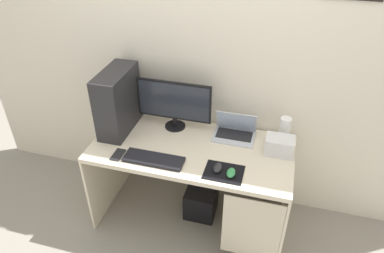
{
  "coord_description": "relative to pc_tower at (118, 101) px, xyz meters",
  "views": [
    {
      "loc": [
        0.56,
        -2.0,
        2.32
      ],
      "look_at": [
        0.0,
        0.0,
        0.9
      ],
      "focal_mm": 33.58,
      "sensor_mm": 36.0,
      "label": 1
    }
  ],
  "objects": [
    {
      "name": "ground_plane",
      "position": [
        0.6,
        -0.09,
        -0.97
      ],
      "size": [
        8.0,
        8.0,
        0.0
      ],
      "primitive_type": "plane",
      "color": "gray"
    },
    {
      "name": "wall_back",
      "position": [
        0.6,
        0.3,
        0.34
      ],
      "size": [
        4.0,
        0.05,
        2.6
      ],
      "color": "beige",
      "rests_on": "ground_plane"
    },
    {
      "name": "desk",
      "position": [
        0.62,
        -0.1,
        -0.38
      ],
      "size": [
        1.46,
        0.7,
        0.72
      ],
      "color": "beige",
      "rests_on": "ground_plane"
    },
    {
      "name": "pc_tower",
      "position": [
        0.0,
        0.0,
        0.0
      ],
      "size": [
        0.19,
        0.44,
        0.48
      ],
      "primitive_type": "cube",
      "color": "#232326",
      "rests_on": "desk"
    },
    {
      "name": "monitor",
      "position": [
        0.4,
        0.12,
        -0.02
      ],
      "size": [
        0.58,
        0.16,
        0.4
      ],
      "color": "black",
      "rests_on": "desk"
    },
    {
      "name": "laptop",
      "position": [
        0.87,
        0.13,
        -0.2
      ],
      "size": [
        0.31,
        0.22,
        0.2
      ],
      "color": "#B7BCC6",
      "rests_on": "desk"
    },
    {
      "name": "speaker",
      "position": [
        1.23,
        0.17,
        -0.14
      ],
      "size": [
        0.08,
        0.08,
        0.2
      ],
      "primitive_type": "cylinder",
      "color": "white",
      "rests_on": "desk"
    },
    {
      "name": "projector",
      "position": [
        1.21,
        0.01,
        -0.18
      ],
      "size": [
        0.2,
        0.14,
        0.13
      ],
      "primitive_type": "cube",
      "color": "silver",
      "rests_on": "desk"
    },
    {
      "name": "keyboard",
      "position": [
        0.39,
        -0.31,
        -0.23
      ],
      "size": [
        0.42,
        0.14,
        0.02
      ],
      "primitive_type": "cube",
      "color": "black",
      "rests_on": "desk"
    },
    {
      "name": "mousepad",
      "position": [
        0.88,
        -0.3,
        -0.24
      ],
      "size": [
        0.26,
        0.2,
        0.0
      ],
      "primitive_type": "cube",
      "color": "black",
      "rests_on": "desk"
    },
    {
      "name": "mouse_left",
      "position": [
        0.84,
        -0.29,
        -0.22
      ],
      "size": [
        0.06,
        0.1,
        0.03
      ],
      "primitive_type": "ellipsoid",
      "color": "#232326",
      "rests_on": "mousepad"
    },
    {
      "name": "mouse_right",
      "position": [
        0.93,
        -0.32,
        -0.22
      ],
      "size": [
        0.06,
        0.1,
        0.03
      ],
      "primitive_type": "ellipsoid",
      "color": "#338C4C",
      "rests_on": "mousepad"
    },
    {
      "name": "cell_phone",
      "position": [
        0.12,
        -0.32,
        -0.24
      ],
      "size": [
        0.07,
        0.13,
        0.01
      ],
      "primitive_type": "cube",
      "color": "#232326",
      "rests_on": "desk"
    },
    {
      "name": "subwoofer",
      "position": [
        0.66,
        -0.03,
        -0.84
      ],
      "size": [
        0.25,
        0.25,
        0.25
      ],
      "primitive_type": "cube",
      "color": "black",
      "rests_on": "ground_plane"
    }
  ]
}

